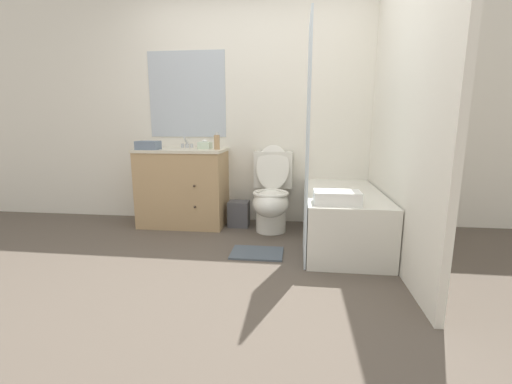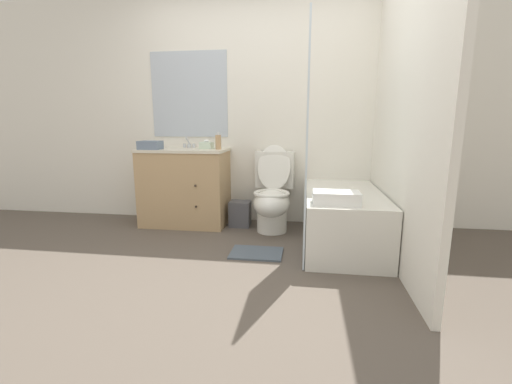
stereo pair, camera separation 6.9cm
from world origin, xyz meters
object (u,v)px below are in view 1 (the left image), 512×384
Objects in this scene: toilet at (271,196)px; soap_dispenser at (217,142)px; bathtub at (342,217)px; bath_mat at (257,253)px; hand_towel_folded at (148,145)px; vanity_cabinet at (183,186)px; sink_faucet at (187,145)px; tissue_box at (205,145)px; bath_towel_folded at (337,197)px; wastebasket at (239,214)px.

soap_dispenser reaches higher than toilet.
bathtub is 7.49× the size of soap_dispenser.
bath_mat is (0.52, -0.75, -0.92)m from soap_dispenser.
bathtub is 5.99× the size of hand_towel_folded.
hand_towel_folded is (-0.72, -0.09, -0.04)m from soap_dispenser.
vanity_cabinet reaches higher than bath_mat.
sink_faucet is 1.59m from bath_mat.
tissue_box is 0.18m from soap_dispenser.
tissue_box is (0.25, 0.05, 0.45)m from vanity_cabinet.
tissue_box is at bearing 143.52° from bath_towel_folded.
sink_faucet is 1.94m from bath_towel_folded.
hand_towel_folded reaches higher than bath_mat.
toilet is (0.98, -0.26, -0.51)m from sink_faucet.
toilet is (0.98, -0.09, -0.06)m from vanity_cabinet.
bath_towel_folded reaches higher than bath_mat.
tissue_box is at bearing 17.68° from hand_towel_folded.
sink_faucet is at bearing 151.51° from soap_dispenser.
bath_towel_folded is (1.16, -0.88, -0.38)m from soap_dispenser.
vanity_cabinet is 6.36× the size of tissue_box.
tissue_box is 1.67m from bath_towel_folded.
tissue_box is (0.25, -0.13, 0.00)m from sink_faucet.
sink_faucet is at bearing 164.09° from wastebasket.
hand_towel_folded is (-1.99, 0.29, 0.64)m from bathtub.
toilet is at bearing -15.05° from sink_faucet.
sink_faucet reaches higher than wastebasket.
hand_towel_folded is at bearing -171.80° from wastebasket.
bath_towel_folded is (1.87, -0.79, -0.34)m from hand_towel_folded.
vanity_cabinet is 2.63× the size of bath_towel_folded.
bath_mat is at bearing -69.51° from wastebasket.
bathtub is at bearing -18.15° from tissue_box.
hand_towel_folded is at bearing -162.32° from tissue_box.
bath_towel_folded is (1.31, -0.97, -0.33)m from tissue_box.
bath_mat is (0.67, -0.84, -0.87)m from tissue_box.
wastebasket is at bearing 166.41° from toilet.
bathtub is 9.19× the size of tissue_box.
soap_dispenser reaches higher than bath_towel_folded.
bathtub is 0.59m from bath_towel_folded.
tissue_box reaches higher than toilet.
bath_mat is (0.91, -0.79, -0.42)m from vanity_cabinet.
tissue_box reaches higher than bath_towel_folded.
vanity_cabinet is 4.15× the size of hand_towel_folded.
tissue_box is at bearing -28.11° from sink_faucet.
toilet reaches higher than bath_towel_folded.
hand_towel_folded reaches higher than bathtub.
bathtub reaches higher than bath_mat.
bath_towel_folded is (0.58, -0.84, 0.18)m from toilet.
toilet is 3.93× the size of hand_towel_folded.
wastebasket is 0.83m from tissue_box.
hand_towel_folded is at bearing -135.54° from sink_faucet.
tissue_box reaches higher than wastebasket.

